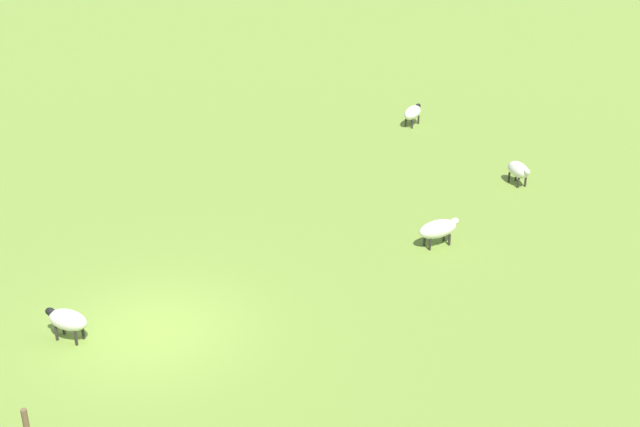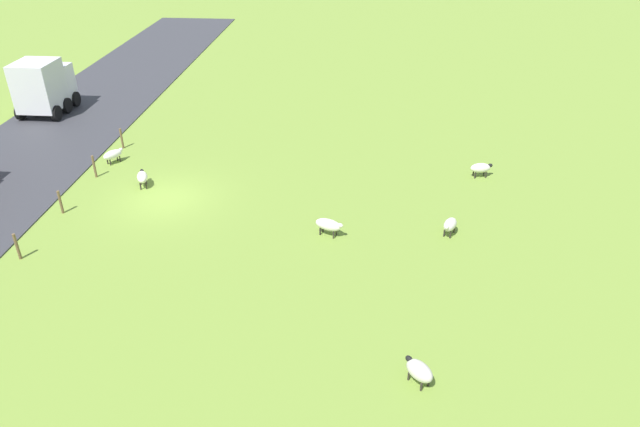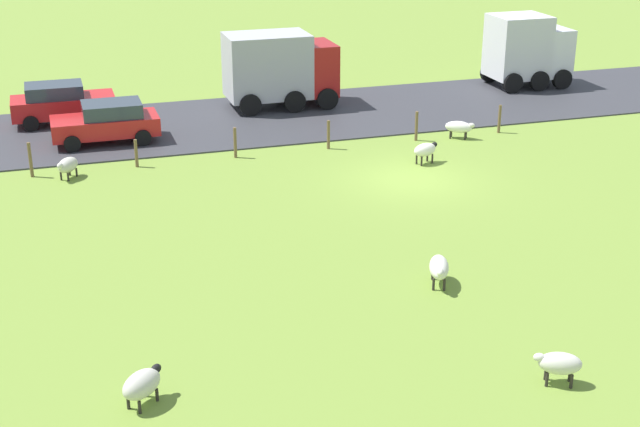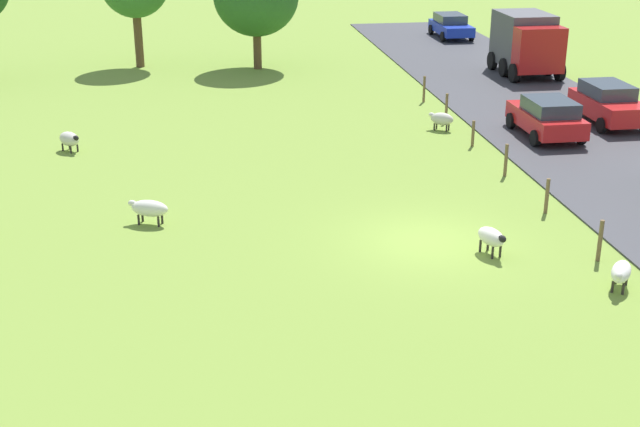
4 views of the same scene
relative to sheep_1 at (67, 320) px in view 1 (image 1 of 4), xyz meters
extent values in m
plane|color=olive|center=(-1.52, 1.20, -0.53)|extent=(160.00, 160.00, 0.00)
ellipsoid|color=silver|center=(-0.01, 0.02, 0.01)|extent=(0.79, 1.09, 0.49)
ellipsoid|color=black|center=(0.15, -0.42, 0.12)|extent=(0.26, 0.31, 0.20)
cylinder|color=#2D2823|center=(0.21, -0.19, -0.35)|extent=(0.07, 0.07, 0.35)
cylinder|color=#2D2823|center=(-0.04, -0.28, -0.35)|extent=(0.07, 0.07, 0.35)
cylinder|color=#2D2823|center=(0.03, 0.32, -0.35)|extent=(0.07, 0.07, 0.35)
cylinder|color=#2D2823|center=(-0.22, 0.23, -0.35)|extent=(0.07, 0.07, 0.35)
ellipsoid|color=silver|center=(-14.66, 3.27, -0.02)|extent=(0.84, 1.05, 0.49)
ellipsoid|color=silver|center=(-14.47, 3.67, 0.09)|extent=(0.27, 0.31, 0.20)
cylinder|color=#2D2823|center=(-14.67, 3.56, -0.37)|extent=(0.07, 0.07, 0.32)
cylinder|color=#2D2823|center=(-14.43, 3.45, -0.37)|extent=(0.07, 0.07, 0.32)
cylinder|color=#2D2823|center=(-14.89, 3.10, -0.37)|extent=(0.07, 0.07, 0.32)
cylinder|color=#2D2823|center=(-14.65, 2.98, -0.37)|extent=(0.07, 0.07, 0.32)
ellipsoid|color=silver|center=(-9.47, 3.74, -0.01)|extent=(1.28, 0.90, 0.50)
ellipsoid|color=silver|center=(-9.99, 3.95, 0.10)|extent=(0.31, 0.26, 0.20)
cylinder|color=#2D2823|center=(-9.82, 3.73, -0.37)|extent=(0.07, 0.07, 0.33)
cylinder|color=#2D2823|center=(-9.72, 3.99, -0.37)|extent=(0.07, 0.07, 0.33)
cylinder|color=#2D2823|center=(-9.23, 3.49, -0.37)|extent=(0.07, 0.07, 0.33)
cylinder|color=#2D2823|center=(-9.12, 3.75, -0.37)|extent=(0.07, 0.07, 0.33)
ellipsoid|color=silver|center=(-16.82, -2.47, -0.02)|extent=(1.11, 0.69, 0.49)
ellipsoid|color=black|center=(-17.31, -2.57, 0.09)|extent=(0.29, 0.23, 0.20)
cylinder|color=#2D2823|center=(-17.08, -2.66, -0.37)|extent=(0.07, 0.07, 0.33)
cylinder|color=#2D2823|center=(-17.13, -2.40, -0.37)|extent=(0.07, 0.07, 0.33)
cylinder|color=#2D2823|center=(-16.52, -2.54, -0.37)|extent=(0.07, 0.07, 0.33)
cylinder|color=#2D2823|center=(-16.57, -2.28, -0.37)|extent=(0.07, 0.07, 0.33)
camera|label=1|loc=(8.95, 15.66, 11.07)|focal=49.43mm
camera|label=2|loc=(-10.85, 24.74, 12.82)|focal=32.48mm
camera|label=3|loc=(-28.98, 13.11, 10.02)|focal=50.37mm
camera|label=4|loc=(-7.99, -21.04, 9.22)|focal=48.26mm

